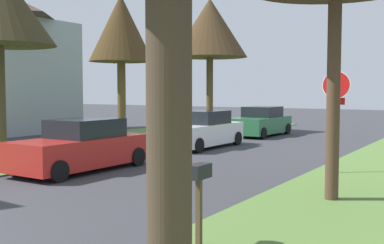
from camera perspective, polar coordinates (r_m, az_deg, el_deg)
The scene contains 7 objects.
stop_sign_far at distance 14.44m, azimuth 16.86°, elevation 2.59°, with size 0.81×0.41×2.96m.
street_tree_left_mid_b at distance 22.50m, azimuth -8.49°, elevation 10.86°, with size 2.94×2.94×6.79m.
street_tree_left_far at distance 28.46m, azimuth 2.14°, elevation 11.09°, with size 4.39×4.39×7.78m.
parked_sedan_red at distance 14.96m, azimuth -13.06°, elevation -2.92°, with size 1.98×4.42×1.57m.
parked_sedan_white at distance 20.51m, azimuth 1.18°, elevation -1.03°, with size 1.98×4.42×1.57m.
parked_sedan_green at distance 26.06m, azimuth 8.25°, elevation -0.04°, with size 1.98×4.42×1.57m.
curbside_mailbox at distance 7.38m, azimuth 0.83°, elevation -7.07°, with size 0.22×0.44×1.27m.
Camera 1 is at (8.05, -2.91, 2.45)m, focal length 44.66 mm.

